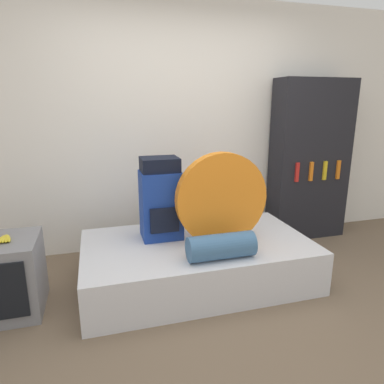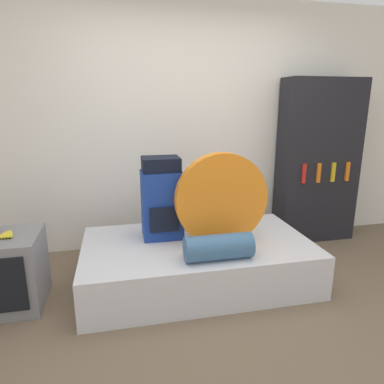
% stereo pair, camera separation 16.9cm
% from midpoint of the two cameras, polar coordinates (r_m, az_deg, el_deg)
% --- Properties ---
extents(ground_plane, '(16.00, 16.00, 0.00)m').
position_cam_midpoint_polar(ground_plane, '(2.63, 8.72, -21.95)').
color(ground_plane, brown).
extents(wall_back, '(8.00, 0.05, 2.60)m').
position_cam_midpoint_polar(wall_back, '(3.75, 0.07, 10.70)').
color(wall_back, white).
rests_on(wall_back, ground_plane).
extents(bed, '(1.97, 1.12, 0.38)m').
position_cam_midpoint_polar(bed, '(3.12, 2.44, -11.41)').
color(bed, silver).
rests_on(bed, ground_plane).
extents(backpack, '(0.35, 0.32, 0.72)m').
position_cam_midpoint_polar(backpack, '(3.04, -3.48, -1.19)').
color(backpack, navy).
rests_on(backpack, bed).
extents(tent_bag, '(0.79, 0.10, 0.79)m').
position_cam_midpoint_polar(tent_bag, '(2.89, 6.59, -1.23)').
color(tent_bag, orange).
rests_on(tent_bag, bed).
extents(sleeping_roll, '(0.53, 0.20, 0.20)m').
position_cam_midpoint_polar(sleeping_roll, '(2.69, 6.35, -9.12)').
color(sleeping_roll, '#3D668E').
rests_on(sleeping_roll, bed).
extents(television, '(0.60, 0.53, 0.58)m').
position_cam_midpoint_polar(television, '(3.06, -27.76, -11.73)').
color(television, gray).
rests_on(television, ground_plane).
extents(banana_bunch, '(0.12, 0.16, 0.03)m').
position_cam_midpoint_polar(banana_bunch, '(2.92, -26.96, -6.31)').
color(banana_bunch, yellow).
rests_on(banana_bunch, television).
extents(bookshelf, '(0.89, 0.35, 1.82)m').
position_cam_midpoint_polar(bookshelf, '(4.18, 21.33, 4.72)').
color(bookshelf, black).
rests_on(bookshelf, ground_plane).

